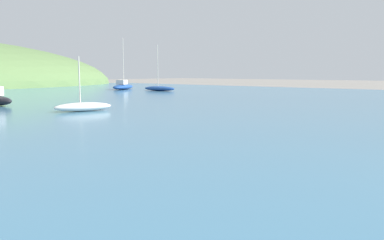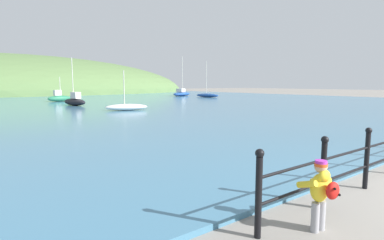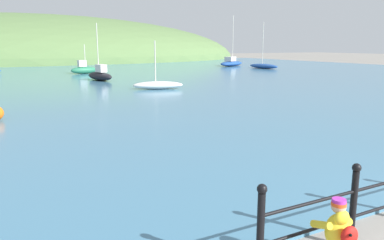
# 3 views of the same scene
# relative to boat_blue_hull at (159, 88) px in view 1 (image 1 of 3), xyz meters

# --- Properties ---
(boat_blue_hull) EXTENTS (1.58, 4.27, 5.12)m
(boat_blue_hull) POSITION_rel_boat_blue_hull_xyz_m (0.00, 0.00, 0.00)
(boat_blue_hull) COLOR #1E4793
(boat_blue_hull) RESTS_ON water
(boat_far_left) EXTENTS (3.16, 1.85, 2.88)m
(boat_far_left) POSITION_rel_boat_blue_hull_xyz_m (-18.33, -12.82, -0.04)
(boat_far_left) COLOR silver
(boat_far_left) RESTS_ON water
(boat_mid_harbor) EXTENTS (5.25, 4.05, 6.19)m
(boat_mid_harbor) POSITION_rel_boat_blue_hull_xyz_m (-0.31, 5.99, 0.10)
(boat_mid_harbor) COLOR #1E4793
(boat_mid_harbor) RESTS_ON water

